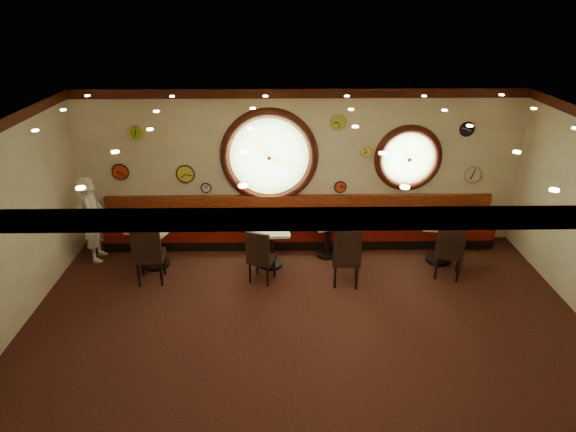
% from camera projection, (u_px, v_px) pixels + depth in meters
% --- Properties ---
extents(floor, '(9.00, 6.00, 0.00)m').
position_uv_depth(floor, '(305.00, 321.00, 8.29)').
color(floor, black).
rests_on(floor, ground).
extents(ceiling, '(9.00, 6.00, 0.02)m').
position_uv_depth(ceiling, '(308.00, 126.00, 7.01)').
color(ceiling, '#B29732').
rests_on(ceiling, wall_back).
extents(wall_back, '(9.00, 0.02, 3.20)m').
position_uv_depth(wall_back, '(299.00, 168.00, 10.40)').
color(wall_back, beige).
rests_on(wall_back, floor).
extents(wall_front, '(9.00, 0.02, 3.20)m').
position_uv_depth(wall_front, '(322.00, 365.00, 4.90)').
color(wall_front, beige).
rests_on(wall_front, floor).
extents(wall_left, '(0.02, 6.00, 3.20)m').
position_uv_depth(wall_left, '(3.00, 233.00, 7.58)').
color(wall_left, beige).
rests_on(wall_left, floor).
extents(molding_back, '(9.00, 0.10, 0.18)m').
position_uv_depth(molding_back, '(300.00, 93.00, 9.75)').
color(molding_back, black).
rests_on(molding_back, wall_back).
extents(molding_front, '(9.00, 0.10, 0.18)m').
position_uv_depth(molding_front, '(326.00, 219.00, 4.34)').
color(molding_front, black).
rests_on(molding_front, wall_back).
extents(banquette_base, '(8.00, 0.55, 0.20)m').
position_uv_depth(banquette_base, '(299.00, 240.00, 10.74)').
color(banquette_base, black).
rests_on(banquette_base, floor).
extents(banquette_seat, '(8.00, 0.55, 0.30)m').
position_uv_depth(banquette_seat, '(299.00, 230.00, 10.64)').
color(banquette_seat, '#5E0D08').
rests_on(banquette_seat, banquette_base).
extents(banquette_back, '(8.00, 0.10, 0.55)m').
position_uv_depth(banquette_back, '(299.00, 208.00, 10.68)').
color(banquette_back, '#64070E').
rests_on(banquette_back, wall_back).
extents(porthole_left_glass, '(1.66, 0.02, 1.66)m').
position_uv_depth(porthole_left_glass, '(269.00, 156.00, 10.28)').
color(porthole_left_glass, '#A3D27E').
rests_on(porthole_left_glass, wall_back).
extents(porthole_left_frame, '(1.98, 0.18, 1.98)m').
position_uv_depth(porthole_left_frame, '(269.00, 157.00, 10.27)').
color(porthole_left_frame, black).
rests_on(porthole_left_frame, wall_back).
extents(porthole_left_ring, '(1.61, 0.03, 1.61)m').
position_uv_depth(porthole_left_ring, '(269.00, 157.00, 10.24)').
color(porthole_left_ring, gold).
rests_on(porthole_left_ring, wall_back).
extents(porthole_right_glass, '(1.10, 0.02, 1.10)m').
position_uv_depth(porthole_right_glass, '(408.00, 158.00, 10.35)').
color(porthole_right_glass, '#A3D27E').
rests_on(porthole_right_glass, wall_back).
extents(porthole_right_frame, '(1.38, 0.18, 1.38)m').
position_uv_depth(porthole_right_frame, '(408.00, 158.00, 10.33)').
color(porthole_right_frame, black).
rests_on(porthole_right_frame, wall_back).
extents(porthole_right_ring, '(1.09, 0.03, 1.09)m').
position_uv_depth(porthole_right_ring, '(408.00, 159.00, 10.31)').
color(porthole_right_ring, gold).
rests_on(porthole_right_ring, wall_back).
extents(wall_clock_0, '(0.20, 0.03, 0.20)m').
position_uv_depth(wall_clock_0, '(206.00, 188.00, 10.49)').
color(wall_clock_0, silver).
rests_on(wall_clock_0, wall_back).
extents(wall_clock_1, '(0.26, 0.03, 0.26)m').
position_uv_depth(wall_clock_1, '(136.00, 133.00, 10.01)').
color(wall_clock_1, '#7AB023').
rests_on(wall_clock_1, wall_back).
extents(wall_clock_2, '(0.34, 0.03, 0.34)m').
position_uv_depth(wall_clock_2, '(472.00, 175.00, 10.48)').
color(wall_clock_2, white).
rests_on(wall_clock_2, wall_back).
extents(wall_clock_3, '(0.32, 0.03, 0.32)m').
position_uv_depth(wall_clock_3, '(121.00, 172.00, 10.33)').
color(wall_clock_3, red).
rests_on(wall_clock_3, wall_back).
extents(wall_clock_4, '(0.30, 0.03, 0.30)m').
position_uv_depth(wall_clock_4, '(338.00, 122.00, 9.99)').
color(wall_clock_4, '#9ABE3B').
rests_on(wall_clock_4, wall_back).
extents(wall_clock_5, '(0.28, 0.03, 0.28)m').
position_uv_depth(wall_clock_5, '(467.00, 129.00, 10.09)').
color(wall_clock_5, black).
rests_on(wall_clock_5, wall_back).
extents(wall_clock_6, '(0.24, 0.03, 0.24)m').
position_uv_depth(wall_clock_6, '(340.00, 187.00, 10.54)').
color(wall_clock_6, red).
rests_on(wall_clock_6, wall_back).
extents(wall_clock_7, '(0.36, 0.03, 0.36)m').
position_uv_depth(wall_clock_7, '(185.00, 174.00, 10.37)').
color(wall_clock_7, yellow).
rests_on(wall_clock_7, wall_back).
extents(wall_clock_8, '(0.22, 0.03, 0.22)m').
position_uv_depth(wall_clock_8, '(367.00, 152.00, 10.24)').
color(wall_clock_8, '#F4DE51').
rests_on(wall_clock_8, wall_back).
extents(table_a, '(0.97, 0.97, 0.85)m').
position_uv_depth(table_a, '(154.00, 241.00, 9.74)').
color(table_a, black).
rests_on(table_a, floor).
extents(table_b, '(0.75, 0.75, 0.79)m').
position_uv_depth(table_b, '(270.00, 242.00, 9.77)').
color(table_b, black).
rests_on(table_b, floor).
extents(table_c, '(0.88, 0.88, 0.76)m').
position_uv_depth(table_c, '(328.00, 234.00, 10.16)').
color(table_c, black).
rests_on(table_c, floor).
extents(table_d, '(0.92, 0.92, 0.85)m').
position_uv_depth(table_d, '(441.00, 237.00, 9.91)').
color(table_d, black).
rests_on(table_d, floor).
extents(chair_a, '(0.54, 0.54, 0.75)m').
position_uv_depth(chair_a, '(148.00, 249.00, 9.08)').
color(chair_a, black).
rests_on(chair_a, floor).
extents(chair_b, '(0.56, 0.56, 0.65)m').
position_uv_depth(chair_b, '(260.00, 253.00, 9.14)').
color(chair_b, black).
rests_on(chair_b, floor).
extents(chair_c, '(0.54, 0.54, 0.72)m').
position_uv_depth(chair_c, '(347.00, 253.00, 9.01)').
color(chair_c, black).
rests_on(chair_c, floor).
extents(chair_d, '(0.60, 0.60, 0.72)m').
position_uv_depth(chair_d, '(450.00, 246.00, 9.27)').
color(chair_d, black).
rests_on(chair_d, floor).
extents(condiment_a_salt, '(0.04, 0.04, 0.10)m').
position_uv_depth(condiment_a_salt, '(147.00, 224.00, 9.59)').
color(condiment_a_salt, silver).
rests_on(condiment_a_salt, table_a).
extents(condiment_b_salt, '(0.04, 0.04, 0.11)m').
position_uv_depth(condiment_b_salt, '(266.00, 225.00, 9.65)').
color(condiment_b_salt, silver).
rests_on(condiment_b_salt, table_b).
extents(condiment_c_salt, '(0.03, 0.03, 0.09)m').
position_uv_depth(condiment_c_salt, '(325.00, 218.00, 10.05)').
color(condiment_c_salt, silver).
rests_on(condiment_c_salt, table_c).
extents(condiment_d_salt, '(0.03, 0.03, 0.09)m').
position_uv_depth(condiment_d_salt, '(440.00, 217.00, 9.88)').
color(condiment_d_salt, silver).
rests_on(condiment_d_salt, table_d).
extents(condiment_a_pepper, '(0.03, 0.03, 0.09)m').
position_uv_depth(condiment_a_pepper, '(151.00, 224.00, 9.57)').
color(condiment_a_pepper, silver).
rests_on(condiment_a_pepper, table_a).
extents(condiment_b_pepper, '(0.04, 0.04, 0.11)m').
position_uv_depth(condiment_b_pepper, '(269.00, 226.00, 9.61)').
color(condiment_b_pepper, silver).
rests_on(condiment_b_pepper, table_b).
extents(condiment_c_pepper, '(0.03, 0.03, 0.10)m').
position_uv_depth(condiment_c_pepper, '(330.00, 221.00, 9.95)').
color(condiment_c_pepper, silver).
rests_on(condiment_c_pepper, table_c).
extents(condiment_d_pepper, '(0.04, 0.04, 0.11)m').
position_uv_depth(condiment_d_pepper, '(444.00, 221.00, 9.71)').
color(condiment_d_pepper, silver).
rests_on(condiment_d_pepper, table_d).
extents(condiment_a_bottle, '(0.05, 0.05, 0.18)m').
position_uv_depth(condiment_a_bottle, '(159.00, 221.00, 9.61)').
color(condiment_a_bottle, gold).
rests_on(condiment_a_bottle, table_a).
extents(condiment_b_bottle, '(0.05, 0.05, 0.17)m').
position_uv_depth(condiment_b_bottle, '(276.00, 223.00, 9.69)').
color(condiment_b_bottle, gold).
rests_on(condiment_b_bottle, table_b).
extents(condiment_c_bottle, '(0.04, 0.04, 0.14)m').
position_uv_depth(condiment_c_bottle, '(334.00, 215.00, 10.12)').
color(condiment_c_bottle, gold).
rests_on(condiment_c_bottle, table_c).
extents(condiment_d_bottle, '(0.05, 0.05, 0.16)m').
position_uv_depth(condiment_d_bottle, '(447.00, 216.00, 9.86)').
color(condiment_d_bottle, yellow).
rests_on(condiment_d_bottle, table_d).
extents(waiter, '(0.44, 0.65, 1.71)m').
position_uv_depth(waiter, '(93.00, 219.00, 9.90)').
color(waiter, white).
rests_on(waiter, floor).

